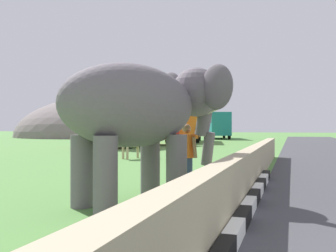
# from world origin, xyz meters

# --- Properties ---
(barrier_parapet) EXTENTS (28.00, 0.36, 1.00)m
(barrier_parapet) POSITION_xyz_m (2.00, 3.60, 0.50)
(barrier_parapet) COLOR tan
(barrier_parapet) RESTS_ON ground_plane
(elephant) EXTENTS (3.95, 3.49, 2.98)m
(elephant) POSITION_xyz_m (3.08, 5.47, 1.96)
(elephant) COLOR slate
(elephant) RESTS_ON ground_plane
(person_handler) EXTENTS (0.39, 0.64, 1.66)m
(person_handler) POSITION_xyz_m (4.77, 5.05, 0.93)
(person_handler) COLOR navy
(person_handler) RESTS_ON ground_plane
(bus_red) EXTENTS (9.38, 4.36, 3.50)m
(bus_red) POSITION_xyz_m (23.67, 14.43, 2.08)
(bus_red) COLOR #B21E1E
(bus_red) RESTS_ON ground_plane
(bus_orange) EXTENTS (9.78, 4.44, 3.50)m
(bus_orange) POSITION_xyz_m (33.97, 13.19, 2.08)
(bus_orange) COLOR orange
(bus_orange) RESTS_ON ground_plane
(bus_teal) EXTENTS (9.87, 5.09, 3.50)m
(bus_teal) POSITION_xyz_m (46.19, 12.27, 2.08)
(bus_teal) COLOR teal
(bus_teal) RESTS_ON ground_plane
(cow_near) EXTENTS (1.85, 1.30, 1.23)m
(cow_near) POSITION_xyz_m (12.79, 10.09, 0.87)
(cow_near) COLOR tan
(cow_near) RESTS_ON ground_plane
(hill_east) EXTENTS (36.99, 29.59, 14.17)m
(hill_east) POSITION_xyz_m (55.00, 33.10, 0.00)
(hill_east) COLOR slate
(hill_east) RESTS_ON ground_plane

